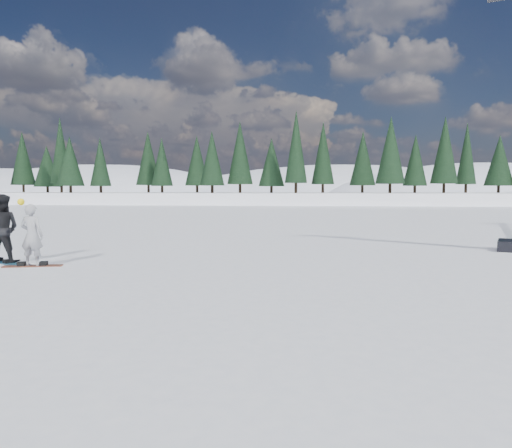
# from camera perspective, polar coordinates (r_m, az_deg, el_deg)

# --- Properties ---
(alpine_backdrop) EXTENTS (412.50, 227.00, 53.20)m
(alpine_backdrop) POSITION_cam_1_polar(r_m,az_deg,el_deg) (203.43, 0.58, -0.45)
(alpine_backdrop) COLOR white
(alpine_backdrop) RESTS_ON ground
(snowboarder_woman) EXTENTS (0.61, 0.41, 1.81)m
(snowboarder_woman) POSITION_cam_1_polar(r_m,az_deg,el_deg) (14.48, -24.27, -1.14)
(snowboarder_woman) COLOR #9B9CA0
(snowboarder_woman) RESTS_ON ground
(snowboarder_man) EXTENTS (1.03, 0.86, 1.92)m
(snowboarder_man) POSITION_cam_1_polar(r_m,az_deg,el_deg) (15.51, -27.06, -0.49)
(snowboarder_man) COLOR black
(snowboarder_man) RESTS_ON ground
(snowboard_woman) EXTENTS (1.52, 0.65, 0.03)m
(snowboard_woman) POSITION_cam_1_polar(r_m,az_deg,el_deg) (14.57, -24.16, -4.40)
(snowboard_woman) COLOR #944220
(snowboard_woman) RESTS_ON ground
(snowboard_man) EXTENTS (1.44, 1.00, 0.03)m
(snowboard_man) POSITION_cam_1_polar(r_m,az_deg,el_deg) (15.60, -26.94, -3.95)
(snowboard_man) COLOR #1A6892
(snowboard_man) RESTS_ON ground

